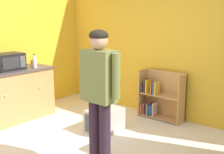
% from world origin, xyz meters
% --- Properties ---
extents(back_wall, '(5.20, 0.06, 2.70)m').
position_xyz_m(back_wall, '(0.00, 2.33, 1.35)').
color(back_wall, yellow).
rests_on(back_wall, ground).
extents(left_side_wall, '(0.06, 2.99, 2.70)m').
position_xyz_m(left_side_wall, '(-2.63, 0.80, 1.35)').
color(left_side_wall, yellow).
rests_on(left_side_wall, ground).
extents(bookshelf, '(0.80, 0.28, 0.85)m').
position_xyz_m(bookshelf, '(-0.28, 2.15, 0.37)').
color(bookshelf, tan).
rests_on(bookshelf, ground).
extents(standing_person, '(0.57, 0.22, 1.65)m').
position_xyz_m(standing_person, '(0.12, 0.13, 0.99)').
color(standing_person, '#2A1C29').
rests_on(standing_person, ground).
extents(pet_carrier, '(0.42, 0.55, 0.36)m').
position_xyz_m(pet_carrier, '(-0.64, 1.06, 0.18)').
color(pet_carrier, beige).
rests_on(pet_carrier, ground).
extents(microwave, '(0.37, 0.48, 0.28)m').
position_xyz_m(microwave, '(-2.20, 0.38, 1.04)').
color(microwave, black).
rests_on(microwave, kitchen_counter).
extents(clear_bottle, '(0.07, 0.07, 0.25)m').
position_xyz_m(clear_bottle, '(-2.02, 0.78, 1.00)').
color(clear_bottle, silver).
rests_on(clear_bottle, kitchen_counter).
extents(orange_cup, '(0.08, 0.08, 0.09)m').
position_xyz_m(orange_cup, '(-2.30, 0.93, 0.95)').
color(orange_cup, orange).
rests_on(orange_cup, kitchen_counter).
extents(blue_cup, '(0.08, 0.08, 0.09)m').
position_xyz_m(blue_cup, '(-2.31, 0.74, 0.95)').
color(blue_cup, blue).
rests_on(blue_cup, kitchen_counter).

